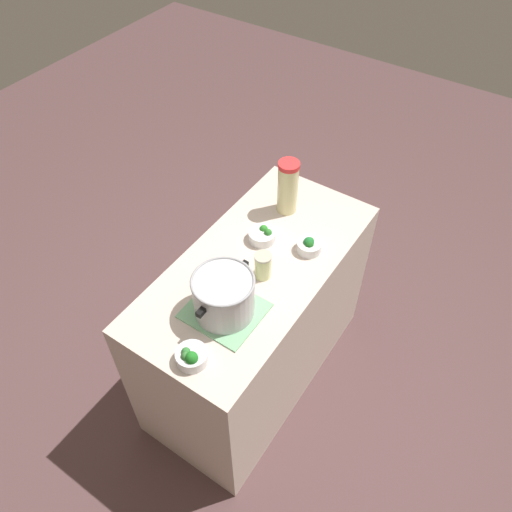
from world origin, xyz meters
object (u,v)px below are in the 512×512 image
Objects in this scene: cooking_pot at (224,295)px; lemonade_pitcher at (288,187)px; mason_jar at (263,266)px; broccoli_bowl_front at (309,245)px; broccoli_bowl_back at (191,357)px; broccoli_bowl_center at (263,235)px.

cooking_pot is 0.71m from lemonade_pitcher.
mason_jar is (0.44, 0.14, -0.08)m from lemonade_pitcher.
cooking_pot reaches higher than mason_jar.
broccoli_bowl_front is 0.91× the size of broccoli_bowl_back.
mason_jar is at bearing -20.68° from broccoli_bowl_front.
cooking_pot is 0.26m from mason_jar.
lemonade_pitcher is 2.28× the size of broccoli_bowl_back.
lemonade_pitcher is at bearing -170.91° from broccoli_bowl_back.
broccoli_bowl_center is 0.73m from broccoli_bowl_back.
cooking_pot is at bearing -13.17° from broccoli_bowl_front.
broccoli_bowl_center is at bearing -169.10° from broccoli_bowl_back.
cooking_pot is at bearing -172.41° from broccoli_bowl_back.
lemonade_pitcher reaches higher than mason_jar.
cooking_pot is 2.53× the size of mason_jar.
lemonade_pitcher is 0.98m from broccoli_bowl_back.
broccoli_bowl_center is at bearing -146.44° from mason_jar.
cooking_pot is 2.59× the size of broccoli_bowl_back.
cooking_pot is at bearing 12.86° from broccoli_bowl_center.
mason_jar is at bearing 174.65° from cooking_pot.
lemonade_pitcher is 0.32m from broccoli_bowl_front.
broccoli_bowl_back is at bearing 7.59° from cooking_pot.
lemonade_pitcher is at bearing -170.33° from cooking_pot.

